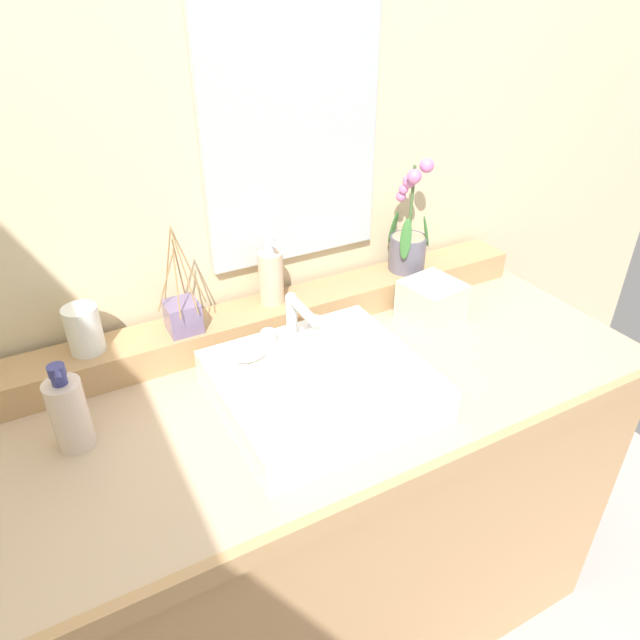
% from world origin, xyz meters
% --- Properties ---
extents(floor, '(3.05, 3.80, 0.10)m').
position_xyz_m(floor, '(0.00, 0.00, -0.05)').
color(floor, '#C2ACAA').
rests_on(floor, ground).
extents(wall_back, '(3.05, 0.20, 2.42)m').
position_xyz_m(wall_back, '(0.00, 0.42, 1.21)').
color(wall_back, beige).
rests_on(wall_back, ground).
extents(vanity_cabinet, '(1.47, 0.63, 0.88)m').
position_xyz_m(vanity_cabinet, '(0.00, -0.00, 0.44)').
color(vanity_cabinet, tan).
rests_on(vanity_cabinet, ground).
extents(back_ledge, '(1.38, 0.12, 0.07)m').
position_xyz_m(back_ledge, '(0.00, 0.24, 0.92)').
color(back_ledge, tan).
rests_on(back_ledge, vanity_cabinet).
extents(sink_basin, '(0.40, 0.37, 0.28)m').
position_xyz_m(sink_basin, '(-0.03, -0.06, 0.92)').
color(sink_basin, white).
rests_on(sink_basin, vanity_cabinet).
extents(soap_bar, '(0.07, 0.04, 0.02)m').
position_xyz_m(soap_bar, '(-0.14, 0.05, 0.97)').
color(soap_bar, beige).
rests_on(soap_bar, sink_basin).
extents(potted_plant, '(0.11, 0.12, 0.30)m').
position_xyz_m(potted_plant, '(0.39, 0.24, 1.03)').
color(potted_plant, slate).
rests_on(potted_plant, back_ledge).
extents(soap_dispenser, '(0.06, 0.06, 0.17)m').
position_xyz_m(soap_dispenser, '(0.00, 0.25, 1.02)').
color(soap_dispenser, beige).
rests_on(soap_dispenser, back_ledge).
extents(tumbler_cup, '(0.07, 0.07, 0.10)m').
position_xyz_m(tumbler_cup, '(-0.42, 0.25, 1.00)').
color(tumbler_cup, white).
rests_on(tumbler_cup, back_ledge).
extents(reed_diffuser, '(0.11, 0.11, 0.25)m').
position_xyz_m(reed_diffuser, '(-0.22, 0.23, 0.99)').
color(reed_diffuser, slate).
rests_on(reed_diffuser, back_ledge).
extents(lotion_bottle, '(0.07, 0.07, 0.18)m').
position_xyz_m(lotion_bottle, '(-0.49, 0.05, 0.95)').
color(lotion_bottle, beige).
rests_on(lotion_bottle, vanity_cabinet).
extents(tissue_box, '(0.15, 0.15, 0.10)m').
position_xyz_m(tissue_box, '(0.36, 0.09, 0.93)').
color(tissue_box, beige).
rests_on(tissue_box, vanity_cabinet).
extents(mirror, '(0.43, 0.02, 0.61)m').
position_xyz_m(mirror, '(0.09, 0.31, 1.34)').
color(mirror, silver).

